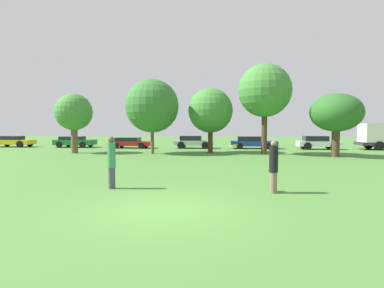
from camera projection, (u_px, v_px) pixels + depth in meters
The scene contains 15 objects.
ground_plane at pixel (162, 209), 8.23m from camera, with size 120.00×120.00×0.00m, color #477A33.
person_thrower at pixel (112, 162), 10.86m from camera, with size 0.28×0.28×1.86m.
person_catcher at pixel (273, 166), 10.14m from camera, with size 0.29×0.29×1.75m.
frisbee at pixel (233, 145), 10.30m from camera, with size 0.30×0.29×0.12m.
tree_0 at pixel (74, 113), 25.32m from camera, with size 3.04×3.04×4.93m.
tree_1 at pixel (152, 106), 24.75m from camera, with size 4.33×4.33×6.04m.
tree_2 at pixel (210, 111), 25.70m from camera, with size 3.75×3.75×5.43m.
tree_3 at pixel (265, 91), 23.98m from camera, with size 4.17×4.17×7.12m.
tree_4 at pixel (336, 113), 22.04m from camera, with size 3.67×3.67×4.59m.
parked_car_yellow at pixel (12, 141), 33.03m from camera, with size 4.39×1.90×1.18m.
parked_car_green at pixel (75, 141), 32.51m from camera, with size 4.11×2.09×1.16m.
parked_car_red at pixel (130, 142), 31.40m from camera, with size 4.26×2.06×1.09m.
parked_car_silver at pixel (193, 142), 31.16m from camera, with size 3.91×2.01×1.26m.
parked_car_blue at pixel (253, 142), 30.65m from camera, with size 4.59×2.03×1.23m.
parked_car_white at pixel (318, 142), 29.61m from camera, with size 3.93×1.85×1.29m.
Camera 1 is at (1.61, -8.00, 2.22)m, focal length 28.63 mm.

